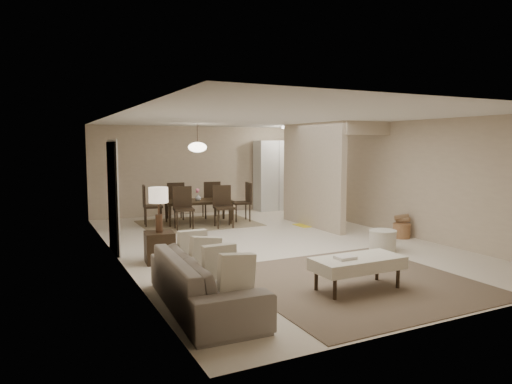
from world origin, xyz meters
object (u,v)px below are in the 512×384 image
wicker_basket (402,231)px  sofa (204,281)px  ottoman_bench (358,264)px  pantry_cabinet (275,175)px  round_pouf (383,241)px  side_table (160,247)px  dining_table (198,212)px

wicker_basket → sofa: bearing=-158.3°
ottoman_bench → wicker_basket: size_ratio=3.49×
pantry_cabinet → round_pouf: bearing=-98.0°
side_table → wicker_basket: side_table is taller
sofa → wicker_basket: 5.60m
sofa → ottoman_bench: 2.13m
ottoman_bench → side_table: 3.36m
sofa → pantry_cabinet: bearing=-31.7°
pantry_cabinet → dining_table: 3.27m
pantry_cabinet → side_table: size_ratio=4.04×
pantry_cabinet → side_table: 6.69m
round_pouf → sofa: bearing=-161.8°
round_pouf → ottoman_bench: bearing=-139.5°
ottoman_bench → round_pouf: 2.49m
ottoman_bench → side_table: bearing=127.9°
ottoman_bench → dining_table: size_ratio=0.76×
sofa → wicker_basket: (5.20, 2.07, -0.17)m
pantry_cabinet → wicker_basket: (0.40, -4.93, -0.89)m
sofa → ottoman_bench: sofa is taller
round_pouf → dining_table: 4.86m
dining_table → ottoman_bench: bearing=-79.4°
sofa → ottoman_bench: (2.11, -0.30, 0.04)m
pantry_cabinet → round_pouf: (-0.80, -5.69, -0.85)m
pantry_cabinet → sofa: pantry_cabinet is taller
wicker_basket → dining_table: size_ratio=0.22×
sofa → dining_table: (1.90, 5.70, -0.03)m
sofa → side_table: bearing=1.5°
sofa → ottoman_bench: size_ratio=1.76×
side_table → dining_table: (1.85, 3.34, 0.03)m
ottoman_bench → side_table: side_table is taller
sofa → round_pouf: (4.00, 1.31, -0.13)m
ottoman_bench → side_table: (-2.06, 2.66, -0.11)m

